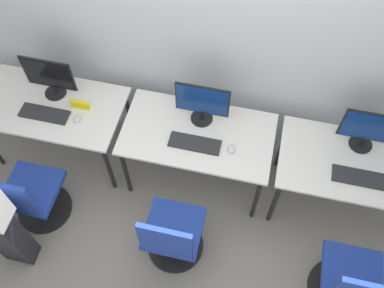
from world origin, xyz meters
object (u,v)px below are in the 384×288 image
object	(u,v)px
keyboard_center	(195,143)
office_chair_right	(350,284)
office_chair_center	(172,237)
monitor_right	(369,129)
office_chair_left	(31,198)
monitor_center	(202,103)
mouse_center	(231,149)
mouse_left	(78,118)
keyboard_right	(360,178)
monitor_left	(49,77)
keyboard_left	(45,114)

from	to	relation	value
keyboard_center	office_chair_right	xyz separation A→B (m)	(1.35, -0.72, -0.37)
office_chair_center	monitor_right	xyz separation A→B (m)	(1.31, 0.96, 0.57)
office_chair_left	monitor_center	xyz separation A→B (m)	(1.26, 0.86, 0.57)
monitor_right	mouse_center	bearing A→B (deg)	-163.99
mouse_left	keyboard_center	bearing A→B (deg)	-1.26
office_chair_left	office_chair_center	xyz separation A→B (m)	(1.23, -0.07, 0.00)
keyboard_right	keyboard_center	bearing A→B (deg)	179.16
office_chair_left	office_chair_right	size ratio (longest dim) A/B	1.00
monitor_left	keyboard_center	bearing A→B (deg)	-10.67
monitor_center	office_chair_center	size ratio (longest dim) A/B	0.50
keyboard_center	monitor_right	world-z (taller)	monitor_right
keyboard_center	mouse_center	xyz separation A→B (m)	(0.29, 0.01, 0.01)
monitor_left	mouse_left	xyz separation A→B (m)	(0.29, -0.22, -0.19)
mouse_center	office_chair_right	distance (m)	1.33
monitor_right	keyboard_right	size ratio (longest dim) A/B	1.05
monitor_right	office_chair_right	bearing A→B (deg)	-86.76
monitor_right	office_chair_right	distance (m)	1.17
keyboard_left	mouse_left	size ratio (longest dim) A/B	4.62
mouse_left	office_chair_right	bearing A→B (deg)	-17.62
mouse_left	mouse_center	xyz separation A→B (m)	(1.29, -0.01, 0.00)
monitor_left	keyboard_right	xyz separation A→B (m)	(2.58, -0.26, -0.20)
keyboard_left	monitor_center	size ratio (longest dim) A/B	0.95
mouse_left	office_chair_center	bearing A→B (deg)	-35.40
monitor_center	office_chair_right	distance (m)	1.76
office_chair_left	office_chair_center	size ratio (longest dim) A/B	1.00
mouse_left	office_chair_left	world-z (taller)	office_chair_left
keyboard_center	keyboard_right	distance (m)	1.29
monitor_right	monitor_center	bearing A→B (deg)	-178.41
keyboard_center	keyboard_right	xyz separation A→B (m)	(1.29, -0.02, 0.00)
keyboard_left	office_chair_right	xyz separation A→B (m)	(2.63, -0.73, -0.37)
keyboard_right	office_chair_right	world-z (taller)	office_chair_right
monitor_left	monitor_center	world-z (taller)	same
office_chair_right	keyboard_right	bearing A→B (deg)	94.68
mouse_center	office_chair_center	size ratio (longest dim) A/B	0.10
office_chair_center	keyboard_right	world-z (taller)	office_chair_center
keyboard_center	office_chair_center	distance (m)	0.76
office_chair_right	monitor_right	bearing A→B (deg)	93.24
office_chair_left	office_chair_right	world-z (taller)	same
monitor_left	keyboard_right	bearing A→B (deg)	-5.79
office_chair_left	office_chair_center	distance (m)	1.23
monitor_center	keyboard_center	size ratio (longest dim) A/B	1.05
office_chair_left	monitor_right	world-z (taller)	monitor_right
mouse_left	office_chair_right	distance (m)	2.49
monitor_left	keyboard_center	size ratio (longest dim) A/B	1.05
monitor_left	keyboard_right	distance (m)	2.60
office_chair_center	office_chair_right	size ratio (longest dim) A/B	1.00
monitor_right	office_chair_right	world-z (taller)	monitor_right
keyboard_left	monitor_center	distance (m)	1.33
office_chair_center	office_chair_left	bearing A→B (deg)	176.86
monitor_left	monitor_right	xyz separation A→B (m)	(2.58, 0.05, 0.00)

